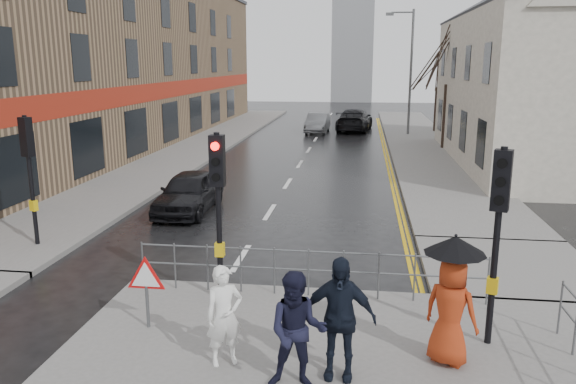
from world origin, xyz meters
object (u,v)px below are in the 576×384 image
(pedestrian_a, at_px, (224,316))
(pedestrian_b, at_px, (297,331))
(pedestrian_with_umbrella, at_px, (452,296))
(car_parked, at_px, (189,192))
(car_mid, at_px, (318,123))
(pedestrian_d, at_px, (339,318))

(pedestrian_a, distance_m, pedestrian_b, 1.33)
(pedestrian_with_umbrella, relative_size, car_parked, 0.54)
(pedestrian_b, bearing_deg, car_mid, 92.08)
(pedestrian_d, relative_size, car_mid, 0.48)
(pedestrian_d, bearing_deg, pedestrian_with_umbrella, 22.94)
(pedestrian_b, xyz_separation_m, car_parked, (-4.75, 9.99, -0.37))
(car_parked, bearing_deg, pedestrian_a, -68.98)
(pedestrian_b, height_order, pedestrian_with_umbrella, pedestrian_with_umbrella)
(pedestrian_b, relative_size, car_parked, 0.46)
(pedestrian_a, bearing_deg, pedestrian_b, -51.67)
(pedestrian_a, height_order, pedestrian_d, pedestrian_d)
(pedestrian_b, xyz_separation_m, pedestrian_with_umbrella, (2.32, 1.03, 0.24))
(pedestrian_b, height_order, pedestrian_d, pedestrian_d)
(car_mid, bearing_deg, pedestrian_with_umbrella, -78.82)
(pedestrian_a, xyz_separation_m, pedestrian_b, (1.22, -0.54, 0.08))
(pedestrian_b, height_order, car_mid, pedestrian_b)
(pedestrian_b, relative_size, pedestrian_d, 0.93)
(pedestrian_a, height_order, pedestrian_b, pedestrian_b)
(pedestrian_with_umbrella, xyz_separation_m, car_parked, (-7.06, 8.95, -0.61))
(pedestrian_b, xyz_separation_m, car_mid, (-2.26, 31.92, -0.38))
(pedestrian_with_umbrella, xyz_separation_m, car_mid, (-4.58, 30.89, -0.61))
(car_parked, bearing_deg, pedestrian_b, -64.04)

